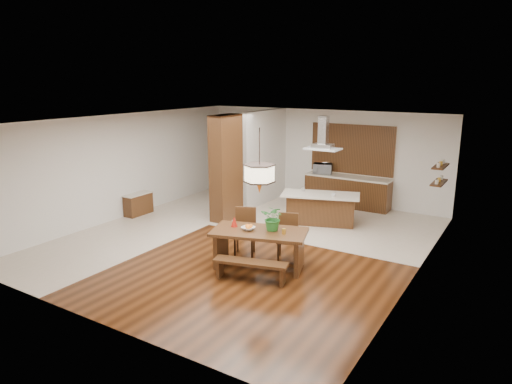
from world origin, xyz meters
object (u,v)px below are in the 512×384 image
Objects in this scene: island_cup at (333,195)px; microwave at (323,169)px; kitchen_island at (321,208)px; range_hood at (323,133)px; dining_bench at (251,271)px; dining_chair_left at (245,232)px; dining_table at (259,240)px; fruit_bowl at (248,228)px; pendant_lantern at (259,161)px; hallway_console at (138,204)px; dining_chair_right at (287,237)px; foliage_plant at (274,218)px.

microwave is at bearing 120.19° from island_cup.
kitchen_island is 2.47× the size of range_hood.
dining_chair_left is (-0.84, 1.08, 0.32)m from dining_bench.
dining_chair_left is (-0.63, 0.42, -0.06)m from dining_table.
range_hood reaches higher than fruit_bowl.
pendant_lantern is 3.83m from kitchen_island.
pendant_lantern reaches higher than kitchen_island.
island_cup is (0.40, -0.12, -1.58)m from range_hood.
hallway_console is at bearing -160.60° from island_cup.
range_hood is (-0.11, 3.38, 1.88)m from dining_table.
kitchen_island is at bearing 94.48° from dining_bench.
dining_chair_right reaches higher than island_cup.
hallway_console is 8.12× the size of island_cup.
dining_bench is at bearing -22.04° from hallway_console.
microwave is (-1.20, 5.23, 0.04)m from foliage_plant.
pendant_lantern reaches higher than dining_table.
dining_chair_left is at bearing 163.28° from foliage_plant.
dining_bench is at bearing -72.72° from dining_table.
dining_chair_left is 3.00m from kitchen_island.
pendant_lantern is 12.09× the size of island_cup.
range_hood reaches higher than dining_chair_left.
range_hood reaches higher than dining_bench.
hallway_console is at bearing 149.81° from dining_chair_right.
dining_chair_right is 0.80m from foliage_plant.
range_hood is 2.56m from microwave.
dining_chair_left is 1.88m from pendant_lantern.
pendant_lantern is 4.86× the size of fruit_bowl.
kitchen_island is 20.47× the size of island_cup.
hallway_console is 0.40× the size of kitchen_island.
hallway_console is 3.26× the size of fruit_bowl.
fruit_bowl is 3.49m from kitchen_island.
kitchen_island is at bearing -85.53° from microwave.
fruit_bowl is at bearing -152.40° from foliage_plant.
dining_chair_left is 9.70× the size of island_cup.
microwave is (-1.16, 6.05, 0.90)m from dining_bench.
fruit_bowl is 0.47× the size of microwave.
dining_chair_right is at bearing 67.99° from dining_table.
dining_chair_left reaches higher than kitchen_island.
dining_chair_right is at bearing 57.69° from fruit_bowl.
dining_chair_right is at bearing -7.80° from hallway_console.
island_cup is (0.40, -0.11, 0.45)m from kitchen_island.
foliage_plant is at bearing -90.75° from island_cup.
dining_chair_left is 0.72m from fruit_bowl.
fruit_bowl is at bearing 126.11° from dining_bench.
kitchen_island reaches higher than dining_table.
dining_chair_left is 1.84× the size of microwave.
dining_bench is at bearing -77.33° from dining_chair_left.
dining_chair_right is 4.88m from microwave.
island_cup is at bearing 89.25° from foliage_plant.
dining_chair_right is (5.22, -0.72, 0.18)m from hallway_console.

